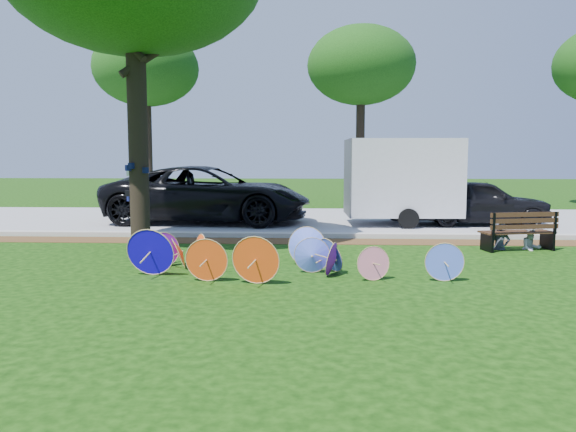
# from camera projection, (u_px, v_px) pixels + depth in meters

# --- Properties ---
(ground) EXTENTS (90.00, 90.00, 0.00)m
(ground) POSITION_uv_depth(u_px,v_px,m) (253.00, 281.00, 9.52)
(ground) COLOR black
(ground) RESTS_ON ground
(mulch_strip) EXTENTS (90.00, 1.00, 0.01)m
(mulch_strip) POSITION_uv_depth(u_px,v_px,m) (273.00, 241.00, 13.99)
(mulch_strip) COLOR #472D16
(mulch_strip) RESTS_ON ground
(curb) EXTENTS (90.00, 0.30, 0.12)m
(curb) POSITION_uv_depth(u_px,v_px,m) (275.00, 235.00, 14.67)
(curb) COLOR #B7B5AD
(curb) RESTS_ON ground
(street) EXTENTS (90.00, 8.00, 0.01)m
(street) POSITION_uv_depth(u_px,v_px,m) (283.00, 219.00, 18.80)
(street) COLOR gray
(street) RESTS_ON ground
(parasol_pile) EXTENTS (5.86, 1.97, 0.88)m
(parasol_pile) POSITION_uv_depth(u_px,v_px,m) (249.00, 254.00, 10.04)
(parasol_pile) COLOR #DF440F
(parasol_pile) RESTS_ON ground
(black_van) EXTENTS (6.65, 3.40, 1.80)m
(black_van) POSITION_uv_depth(u_px,v_px,m) (208.00, 195.00, 17.85)
(black_van) COLOR black
(black_van) RESTS_ON ground
(dark_pickup) EXTENTS (4.18, 1.71, 1.42)m
(dark_pickup) POSITION_uv_depth(u_px,v_px,m) (479.00, 202.00, 17.22)
(dark_pickup) COLOR black
(dark_pickup) RESTS_ON ground
(cargo_trailer) EXTENTS (3.41, 2.23, 2.93)m
(cargo_trailer) POSITION_uv_depth(u_px,v_px,m) (402.00, 177.00, 17.27)
(cargo_trailer) COLOR silver
(cargo_trailer) RESTS_ON ground
(park_bench) EXTENTS (1.77, 0.99, 0.87)m
(park_bench) POSITION_uv_depth(u_px,v_px,m) (517.00, 231.00, 12.63)
(park_bench) COLOR black
(park_bench) RESTS_ON ground
(person_left) EXTENTS (0.49, 0.34, 1.29)m
(person_left) POSITION_uv_depth(u_px,v_px,m) (501.00, 221.00, 12.67)
(person_left) COLOR #3C4151
(person_left) RESTS_ON ground
(person_right) EXTENTS (0.55, 0.47, 1.00)m
(person_right) POSITION_uv_depth(u_px,v_px,m) (532.00, 228.00, 12.65)
(person_right) COLOR #BBBAC4
(person_right) RESTS_ON ground
(bg_trees) EXTENTS (23.34, 4.59, 7.40)m
(bg_trees) POSITION_uv_depth(u_px,v_px,m) (370.00, 67.00, 22.91)
(bg_trees) COLOR black
(bg_trees) RESTS_ON ground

